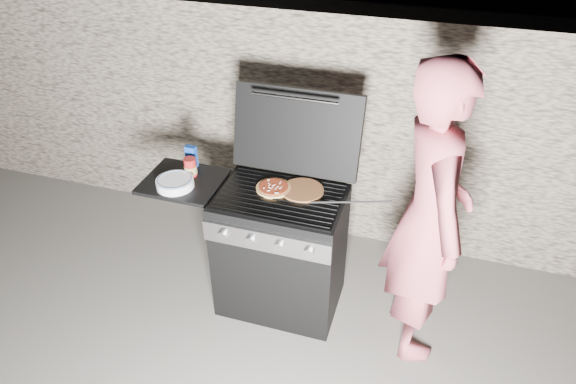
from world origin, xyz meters
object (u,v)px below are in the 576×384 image
(sauce_jar, at_px, (190,167))
(pizza_topped, at_px, (273,187))
(gas_grill, at_px, (246,244))
(person, at_px, (429,218))

(sauce_jar, bearing_deg, pizza_topped, -1.02)
(gas_grill, bearing_deg, sauce_jar, 170.07)
(sauce_jar, height_order, person, person)
(gas_grill, height_order, sauce_jar, sauce_jar)
(sauce_jar, distance_m, person, 1.54)
(gas_grill, relative_size, pizza_topped, 6.06)
(pizza_topped, distance_m, sauce_jar, 0.58)
(pizza_topped, relative_size, person, 0.12)
(gas_grill, relative_size, person, 0.70)
(gas_grill, distance_m, sauce_jar, 0.65)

